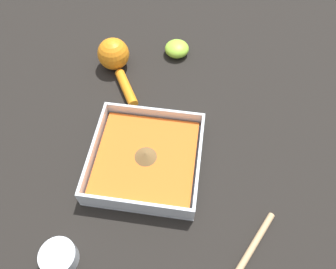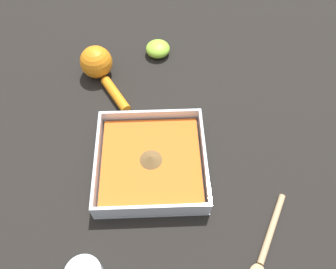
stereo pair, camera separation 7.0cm
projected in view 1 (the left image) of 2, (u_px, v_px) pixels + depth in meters
The scene contains 6 objects.
ground_plane at pixel (142, 156), 0.70m from camera, with size 4.00×4.00×0.00m, color black.
square_dish at pixel (146, 159), 0.67m from camera, with size 0.22×0.22×0.05m.
spice_bowl at pixel (59, 257), 0.57m from camera, with size 0.06×0.06×0.03m.
lemon_squeezer at pixel (115, 58), 0.81m from camera, with size 0.17×0.12×0.08m.
lemon_half at pixel (177, 49), 0.85m from camera, with size 0.06×0.06×0.03m.
wooden_spoon at pixel (245, 260), 0.57m from camera, with size 0.17×0.10×0.01m.
Camera 1 is at (0.33, 0.11, 0.61)m, focal length 35.00 mm.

